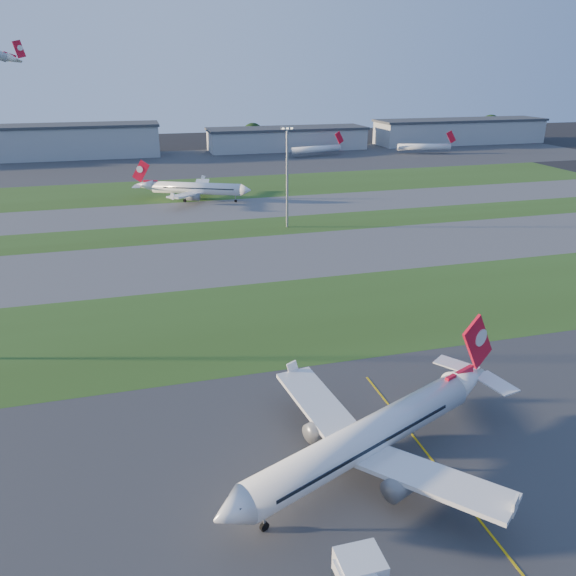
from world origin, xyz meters
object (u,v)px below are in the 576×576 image
object	(u,v)px
airliner_parked	(367,438)
airliner_taxiing	(196,189)
mini_jet_near	(316,149)
mini_jet_far	(424,147)
light_mast_centre	(287,171)

from	to	relation	value
airliner_parked	airliner_taxiing	size ratio (longest dim) A/B	1.04
mini_jet_near	mini_jet_far	size ratio (longest dim) A/B	1.00
airliner_parked	mini_jet_near	bearing A→B (deg)	49.87
mini_jet_near	mini_jet_far	distance (m)	54.35
airliner_taxiing	mini_jet_far	size ratio (longest dim) A/B	1.18
airliner_parked	light_mast_centre	xyz separation A→B (m)	(17.55, 95.50, 10.79)
light_mast_centre	mini_jet_near	bearing A→B (deg)	68.59
airliner_taxiing	light_mast_centre	size ratio (longest dim) A/B	1.29
mini_jet_far	light_mast_centre	world-z (taller)	light_mast_centre
airliner_taxiing	mini_jet_near	world-z (taller)	airliner_taxiing
airliner_parked	mini_jet_far	distance (m)	242.00
mini_jet_far	airliner_taxiing	bearing A→B (deg)	-133.72
mini_jet_far	airliner_parked	bearing A→B (deg)	-105.68
airliner_taxiing	light_mast_centre	xyz separation A→B (m)	(19.49, -38.15, 10.89)
airliner_parked	mini_jet_near	size ratio (longest dim) A/B	1.22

